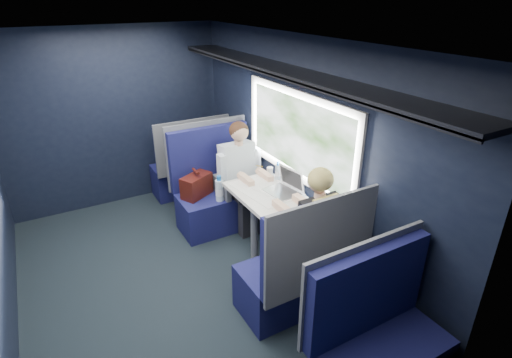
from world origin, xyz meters
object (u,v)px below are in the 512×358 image
seat_bay_far (300,272)px  woman (314,225)px  table (267,201)px  man (242,171)px  seat_bay_near (216,193)px  seat_row_back (377,346)px  seat_row_front (190,167)px  cup (270,171)px  bottle_small (278,172)px  laptop (286,185)px

seat_bay_far → woman: size_ratio=0.95×
table → man: man is taller
table → seat_bay_far: (-0.18, -0.87, -0.25)m
seat_bay_near → seat_row_back: bearing=-89.7°
seat_row_front → woman: 2.54m
woman → cup: size_ratio=14.47×
table → seat_bay_far: 0.93m
man → table: bearing=-95.5°
seat_bay_near → bottle_small: (0.49, -0.61, 0.41)m
seat_bay_far → seat_row_back: 0.92m
seat_bay_far → cup: 1.42m
seat_row_front → laptop: size_ratio=3.03×
seat_bay_near → bottle_small: 0.88m
bottle_small → seat_bay_far: bearing=-112.9°
seat_bay_far → bottle_small: (0.48, 1.14, 0.42)m
seat_row_front → bottle_small: seat_row_front is taller
seat_bay_far → cup: bearing=70.1°
laptop → cup: 0.45m
table → cup: 0.51m
seat_row_front → bottle_small: (0.48, -1.53, 0.42)m
seat_row_back → laptop: size_ratio=3.03×
seat_bay_near → seat_row_front: size_ratio=1.09×
table → seat_row_back: seat_row_back is taller
seat_bay_near → seat_row_front: bearing=89.1°
laptop → woman: bearing=-101.9°
woman → laptop: woman is taller
seat_bay_near → man: (0.26, -0.17, 0.29)m
seat_row_back → cup: seat_row_back is taller
seat_row_front → laptop: seat_row_front is taller
man → bottle_small: 0.51m
man → woman: bearing=-90.0°
table → seat_row_front: size_ratio=0.86×
seat_row_back → man: (0.25, 2.50, 0.31)m
table → cup: size_ratio=10.95×
seat_row_front → seat_row_back: same height
woman → laptop: size_ratio=3.45×
seat_row_back → man: man is taller
seat_bay_far → laptop: (0.39, 0.84, 0.40)m
laptop → table: bearing=170.1°
man → seat_bay_far: bearing=-99.0°
seat_bay_far → bottle_small: bearing=67.1°
seat_bay_near → seat_row_back: size_ratio=1.09×
seat_row_front → table: bearing=-84.2°
seat_bay_near → man: man is taller
seat_row_back → laptop: 1.85m
seat_bay_near → cup: bearing=-44.0°
seat_bay_far → table: bearing=78.2°
woman → laptop: (0.14, 0.67, 0.08)m
seat_bay_near → table: bearing=-77.3°
seat_bay_far → man: bearing=81.0°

